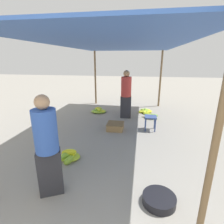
% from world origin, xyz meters
% --- Properties ---
extents(canopy_post_front_right, '(0.08, 0.08, 2.37)m').
position_xyz_m(canopy_post_front_right, '(1.44, 0.30, 1.19)').
color(canopy_post_front_right, olive).
rests_on(canopy_post_front_right, ground).
extents(canopy_post_back_left, '(0.08, 0.08, 2.37)m').
position_xyz_m(canopy_post_back_left, '(-1.44, 6.34, 1.19)').
color(canopy_post_back_left, olive).
rests_on(canopy_post_back_left, ground).
extents(canopy_post_back_right, '(0.08, 0.08, 2.37)m').
position_xyz_m(canopy_post_back_right, '(1.44, 6.34, 1.19)').
color(canopy_post_back_right, olive).
rests_on(canopy_post_back_right, ground).
extents(canopy_tarp, '(3.29, 6.44, 0.04)m').
position_xyz_m(canopy_tarp, '(0.00, 3.32, 2.39)').
color(canopy_tarp, '#33569E').
rests_on(canopy_tarp, canopy_post_front_left).
extents(vendor_foreground, '(0.45, 0.45, 1.58)m').
position_xyz_m(vendor_foreground, '(-0.66, 0.61, 0.82)').
color(vendor_foreground, '#2D2D33').
rests_on(vendor_foreground, ground).
extents(stool, '(0.34, 0.34, 0.43)m').
position_xyz_m(stool, '(0.96, 3.46, 0.34)').
color(stool, '#384C84').
rests_on(stool, ground).
extents(basin_black, '(0.49, 0.49, 0.12)m').
position_xyz_m(basin_black, '(0.99, 0.66, 0.06)').
color(basin_black, black).
rests_on(basin_black, ground).
extents(banana_pile_left_0, '(0.44, 0.50, 0.23)m').
position_xyz_m(banana_pile_left_0, '(-0.77, 1.55, 0.09)').
color(banana_pile_left_0, '#8EBD33').
rests_on(banana_pile_left_0, ground).
extents(banana_pile_left_1, '(0.60, 0.58, 0.18)m').
position_xyz_m(banana_pile_left_1, '(-0.96, 4.96, 0.07)').
color(banana_pile_left_1, '#A0C42F').
rests_on(banana_pile_left_1, ground).
extents(banana_pile_right_0, '(0.54, 0.54, 0.16)m').
position_xyz_m(banana_pile_right_0, '(0.84, 5.23, 0.06)').
color(banana_pile_right_0, '#74B337').
rests_on(banana_pile_right_0, ground).
extents(banana_pile_right_1, '(0.56, 0.48, 0.18)m').
position_xyz_m(banana_pile_right_1, '(1.03, 4.56, 0.08)').
color(banana_pile_right_1, '#ACC92D').
rests_on(banana_pile_right_1, ground).
extents(crate_near, '(0.49, 0.49, 0.20)m').
position_xyz_m(crate_near, '(-0.06, 3.31, 0.10)').
color(crate_near, '#9E7A4C').
rests_on(crate_near, ground).
extents(shopper_walking_mid, '(0.38, 0.37, 1.67)m').
position_xyz_m(shopper_walking_mid, '(0.14, 4.49, 0.87)').
color(shopper_walking_mid, '#2D2D33').
rests_on(shopper_walking_mid, ground).
extents(shopper_walking_far, '(0.37, 0.37, 1.55)m').
position_xyz_m(shopper_walking_far, '(0.08, 5.19, 0.80)').
color(shopper_walking_far, '#4C4238').
rests_on(shopper_walking_far, ground).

